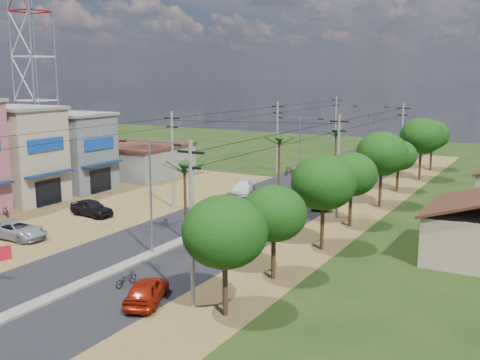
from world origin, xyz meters
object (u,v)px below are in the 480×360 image
(car_white_far, at_px, (243,188))
(moto_rider_east, at_px, (126,279))
(car_parked_silver, at_px, (18,230))
(car_parked_dark, at_px, (92,208))
(car_red_near, at_px, (147,291))
(roadside_sign, at_px, (2,254))
(car_silver_mid, at_px, (323,199))

(car_white_far, bearing_deg, moto_rider_east, -94.48)
(car_parked_silver, bearing_deg, car_parked_dark, -0.14)
(car_red_near, xyz_separation_m, roadside_sign, (-12.92, 0.78, -0.20))
(car_red_near, distance_m, car_silver_mid, 26.11)
(car_red_near, xyz_separation_m, car_silver_mid, (0.00, 26.11, 0.09))
(car_silver_mid, bearing_deg, moto_rider_east, 73.00)
(car_red_near, relative_size, car_parked_dark, 0.97)
(car_white_far, xyz_separation_m, roadside_sign, (-3.36, -26.85, -0.15))
(car_red_near, bearing_deg, car_silver_mid, -112.17)
(car_white_far, distance_m, car_parked_silver, 23.82)
(car_red_near, bearing_deg, car_parked_silver, -38.51)
(car_silver_mid, height_order, roadside_sign, car_silver_mid)
(car_white_far, height_order, moto_rider_east, car_white_far)
(car_parked_silver, height_order, roadside_sign, car_parked_silver)
(car_silver_mid, bearing_deg, car_parked_silver, 41.78)
(car_parked_silver, bearing_deg, car_white_far, -17.81)
(car_white_far, bearing_deg, car_parked_dark, -134.04)
(car_red_near, relative_size, car_white_far, 0.92)
(car_white_far, distance_m, car_parked_dark, 16.42)
(car_white_far, bearing_deg, roadside_sign, -116.35)
(moto_rider_east, height_order, roadside_sign, roadside_sign)
(roadside_sign, bearing_deg, car_parked_dark, 126.90)
(car_parked_silver, bearing_deg, roadside_sign, -141.47)
(car_white_far, xyz_separation_m, car_parked_dark, (-6.89, -14.90, 0.07))
(car_red_near, relative_size, roadside_sign, 3.54)
(moto_rider_east, xyz_separation_m, roadside_sign, (-10.27, -0.57, 0.07))
(car_silver_mid, xyz_separation_m, car_white_far, (-9.57, 1.52, -0.14))
(car_silver_mid, bearing_deg, car_white_far, -19.94)
(car_silver_mid, bearing_deg, car_parked_dark, 28.22)
(car_silver_mid, distance_m, roadside_sign, 28.44)
(car_parked_dark, relative_size, roadside_sign, 3.63)
(car_silver_mid, distance_m, car_parked_silver, 26.83)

